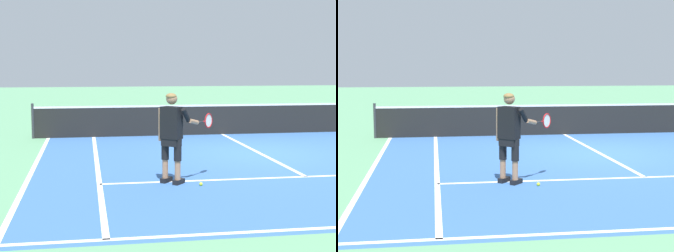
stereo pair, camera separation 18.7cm
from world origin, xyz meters
TOP-DOWN VIEW (x-y plane):
  - ground_plane at (0.00, 0.00)m, footprint 80.00×80.00m
  - court_inner_surface at (0.00, -1.19)m, footprint 10.98×9.92m
  - line_service at (0.00, -2.83)m, footprint 8.23×0.10m
  - line_centre_service at (0.00, 0.37)m, footprint 0.10×6.40m
  - line_singles_left at (-4.12, -1.19)m, footprint 0.10×9.52m
  - line_doubles_left at (-5.49, -1.19)m, footprint 0.10×9.52m
  - tennis_net at (0.00, 3.57)m, footprint 11.96×0.08m
  - tennis_player at (-2.74, -2.95)m, footprint 1.14×0.77m
  - tennis_ball_near_feet at (-2.25, -3.24)m, footprint 0.07×0.07m

SIDE VIEW (x-z plane):
  - ground_plane at x=0.00m, z-range 0.00..0.00m
  - court_inner_surface at x=0.00m, z-range 0.00..0.00m
  - line_service at x=0.00m, z-range 0.00..0.01m
  - line_centre_service at x=0.00m, z-range 0.00..0.01m
  - line_singles_left at x=-4.12m, z-range 0.00..0.01m
  - line_doubles_left at x=-5.49m, z-range 0.00..0.01m
  - tennis_ball_near_feet at x=-2.25m, z-range 0.00..0.07m
  - tennis_net at x=0.00m, z-range -0.04..1.03m
  - tennis_player at x=-2.74m, z-range 0.13..1.85m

